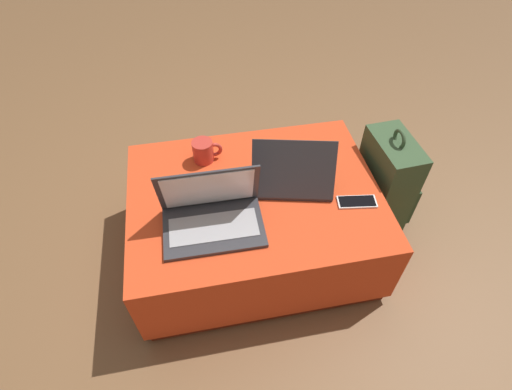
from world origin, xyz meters
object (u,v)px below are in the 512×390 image
at_px(laptop_near, 212,214).
at_px(backpack, 386,183).
at_px(laptop_far, 292,175).
at_px(cell_phone, 357,202).
at_px(coffee_mug, 204,151).

relative_size(laptop_near, backpack, 0.69).
xyz_separation_m(laptop_far, cell_phone, (0.23, -0.15, -0.04)).
bearing_deg(laptop_near, backpack, 14.21).
height_order(backpack, coffee_mug, backpack).
relative_size(laptop_far, coffee_mug, 2.85).
height_order(laptop_near, coffee_mug, laptop_near).
relative_size(laptop_near, cell_phone, 2.33).
height_order(laptop_far, coffee_mug, laptop_far).
distance_m(laptop_far, backpack, 0.52).
height_order(laptop_near, backpack, laptop_near).
bearing_deg(cell_phone, backpack, -42.57).
xyz_separation_m(laptop_near, laptop_far, (0.34, 0.14, -0.00)).
distance_m(laptop_near, cell_phone, 0.58).
xyz_separation_m(laptop_near, cell_phone, (0.58, -0.01, -0.05)).
relative_size(cell_phone, backpack, 0.30).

